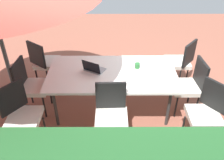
% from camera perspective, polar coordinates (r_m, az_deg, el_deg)
% --- Properties ---
extents(ground_plane, '(10.00, 10.00, 0.02)m').
position_cam_1_polar(ground_plane, '(4.46, 0.00, -6.65)').
color(ground_plane, '#935442').
extents(dining_table, '(2.10, 1.13, 0.77)m').
position_cam_1_polar(dining_table, '(4.01, 0.00, 1.25)').
color(dining_table, white).
rests_on(dining_table, ground_plane).
extents(chair_southeast, '(0.58, 0.58, 0.98)m').
position_cam_1_polar(chair_southeast, '(4.92, -15.57, 4.31)').
color(chair_southeast, silver).
rests_on(chair_southeast, ground_plane).
extents(chair_southwest, '(0.59, 0.58, 0.98)m').
position_cam_1_polar(chair_southwest, '(4.94, 15.75, 4.43)').
color(chair_southwest, silver).
rests_on(chair_southwest, ground_plane).
extents(chair_west, '(0.48, 0.47, 0.98)m').
position_cam_1_polar(chair_west, '(4.29, 17.77, -0.90)').
color(chair_west, silver).
rests_on(chair_west, ground_plane).
extents(chair_east, '(0.47, 0.46, 0.98)m').
position_cam_1_polar(chair_east, '(4.31, -18.56, -0.91)').
color(chair_east, silver).
rests_on(chair_east, ground_plane).
extents(chair_northeast, '(0.58, 0.58, 0.98)m').
position_cam_1_polar(chair_northeast, '(3.77, -20.55, -7.20)').
color(chair_northeast, silver).
rests_on(chair_northeast, ground_plane).
extents(chair_northwest, '(0.58, 0.58, 0.98)m').
position_cam_1_polar(chair_northwest, '(3.82, 21.34, -6.79)').
color(chair_northwest, silver).
rests_on(chair_northwest, ground_plane).
extents(chair_north, '(0.46, 0.47, 0.98)m').
position_cam_1_polar(chair_north, '(3.53, -0.18, -7.68)').
color(chair_north, silver).
rests_on(chair_north, ground_plane).
extents(laptop, '(0.40, 0.37, 0.21)m').
position_cam_1_polar(laptop, '(4.01, -4.33, 2.69)').
color(laptop, gray).
rests_on(laptop, dining_table).
extents(cup, '(0.08, 0.08, 0.09)m').
position_cam_1_polar(cup, '(4.10, 5.94, 3.36)').
color(cup, '#286B33').
rests_on(cup, dining_table).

